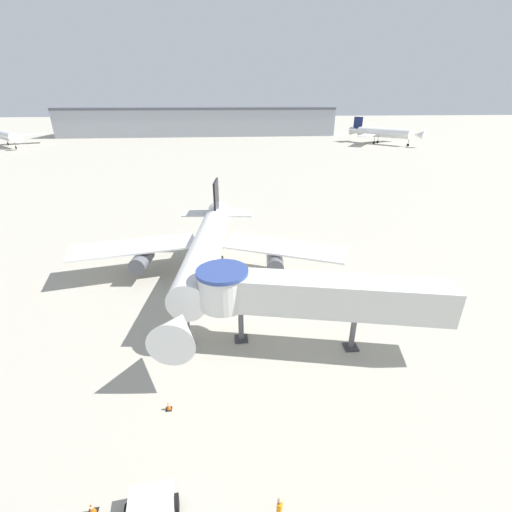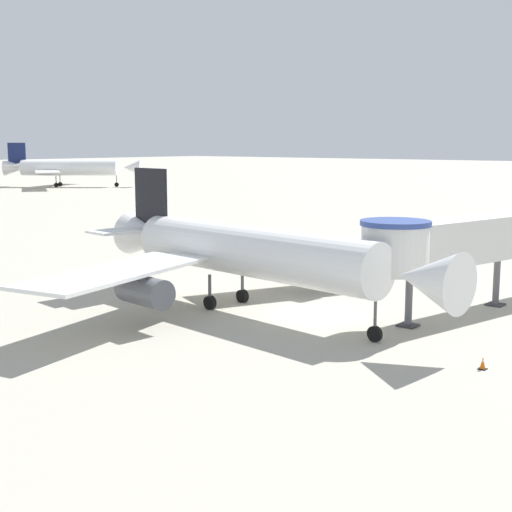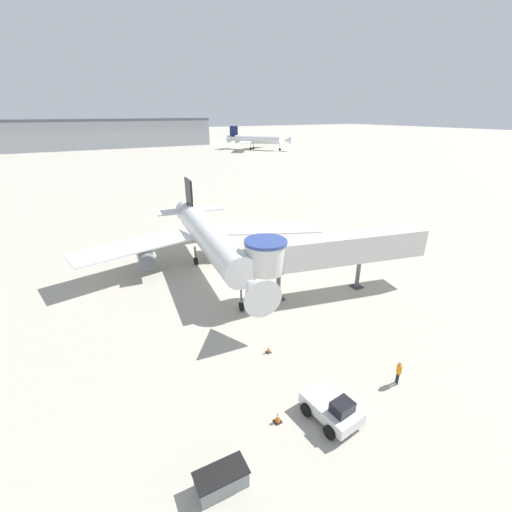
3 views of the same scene
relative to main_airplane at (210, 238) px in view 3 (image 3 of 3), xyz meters
The scene contains 10 objects.
ground_plane 6.08m from the main_airplane, 67.12° to the right, with size 800.00×800.00×0.00m, color #A8A393.
main_airplane is the anchor object (origin of this frame).
jet_bridge 13.87m from the main_airplane, 55.49° to the right, with size 19.28×7.06×6.49m.
pushback_tug_white 24.57m from the main_airplane, 94.55° to the right, with size 2.78×3.79×1.86m.
service_container_gray 26.87m from the main_airplane, 111.06° to the right, with size 2.71×1.44×1.09m.
traffic_cone_apron_front 23.72m from the main_airplane, 102.28° to the right, with size 0.46×0.46×0.76m.
traffic_cone_near_nose 17.51m from the main_airplane, 97.04° to the right, with size 0.39×0.39×0.65m.
ground_crew_marshaller 24.72m from the main_airplane, 80.58° to the right, with size 0.34×0.40×1.83m.
background_jet_navy_tail 141.44m from the main_airplane, 58.65° to the left, with size 27.79×29.88×10.95m.
terminal_building 170.93m from the main_airplane, 93.02° to the left, with size 145.16×25.76×14.36m.
Camera 3 is at (-15.44, -31.35, 17.52)m, focal length 24.00 mm.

